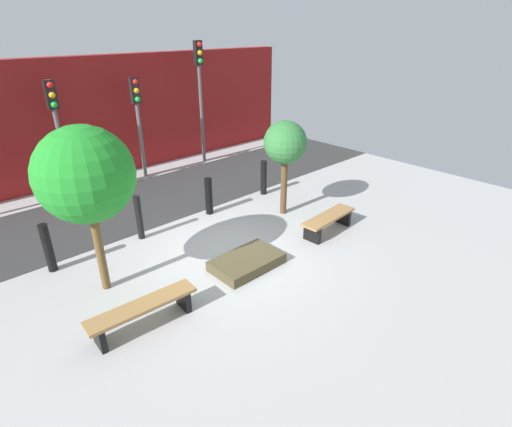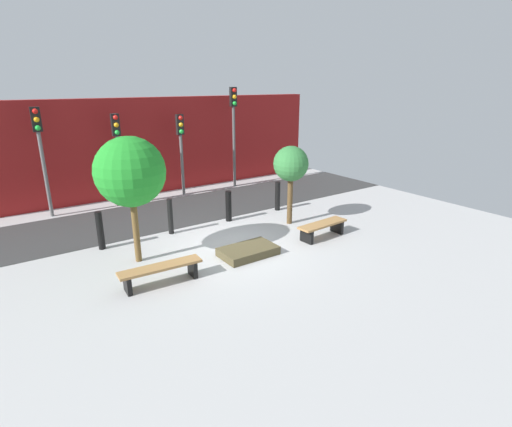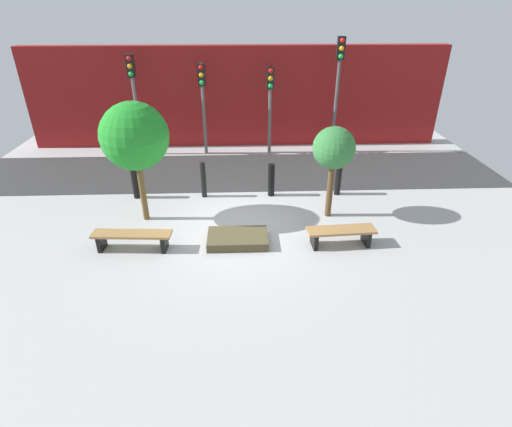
{
  "view_description": "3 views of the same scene",
  "coord_description": "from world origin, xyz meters",
  "views": [
    {
      "loc": [
        -4.77,
        -6.13,
        4.67
      ],
      "look_at": [
        0.42,
        -0.56,
        1.05
      ],
      "focal_mm": 28.0,
      "sensor_mm": 36.0,
      "label": 1
    },
    {
      "loc": [
        -5.43,
        -8.84,
        4.38
      ],
      "look_at": [
        0.35,
        -0.6,
        1.06
      ],
      "focal_mm": 28.0,
      "sensor_mm": 36.0,
      "label": 2
    },
    {
      "loc": [
        0.12,
        -9.13,
        5.36
      ],
      "look_at": [
        0.47,
        -0.33,
        0.59
      ],
      "focal_mm": 28.0,
      "sensor_mm": 36.0,
      "label": 3
    }
  ],
  "objects": [
    {
      "name": "ground_plane",
      "position": [
        0.0,
        0.0,
        0.0
      ],
      "size": [
        18.0,
        18.0,
        0.0
      ],
      "primitive_type": "plane",
      "color": "#AFAFAF"
    },
    {
      "name": "road_strip",
      "position": [
        0.0,
        3.86,
        0.01
      ],
      "size": [
        18.0,
        3.35,
        0.01
      ],
      "primitive_type": "cube",
      "color": "#333333",
      "rests_on": "ground"
    },
    {
      "name": "building_facade",
      "position": [
        0.0,
        6.93,
        1.91
      ],
      "size": [
        16.2,
        0.5,
        3.82
      ],
      "primitive_type": "cube",
      "color": "maroon",
      "rests_on": "ground"
    },
    {
      "name": "bench_left",
      "position": [
        -2.51,
        -0.93,
        0.33
      ],
      "size": [
        1.9,
        0.51,
        0.46
      ],
      "rotation": [
        0.0,
        0.0,
        -0.06
      ],
      "color": "black",
      "rests_on": "ground"
    },
    {
      "name": "bench_right",
      "position": [
        2.51,
        -0.93,
        0.32
      ],
      "size": [
        1.68,
        0.55,
        0.45
      ],
      "rotation": [
        0.0,
        0.0,
        0.06
      ],
      "color": "black",
      "rests_on": "ground"
    },
    {
      "name": "planter_bed",
      "position": [
        0.0,
        -0.73,
        0.11
      ],
      "size": [
        1.48,
        0.92,
        0.22
      ],
      "primitive_type": "cube",
      "color": "#4D442B",
      "rests_on": "ground"
    },
    {
      "name": "tree_behind_left_bench",
      "position": [
        -2.51,
        0.59,
        2.33
      ],
      "size": [
        1.71,
        1.71,
        3.19
      ],
      "color": "brown",
      "rests_on": "ground"
    },
    {
      "name": "tree_behind_right_bench",
      "position": [
        2.51,
        0.59,
        1.93
      ],
      "size": [
        1.1,
        1.1,
        2.52
      ],
      "color": "brown",
      "rests_on": "ground"
    },
    {
      "name": "bollard_far_left",
      "position": [
        -3.07,
        1.94,
        0.53
      ],
      "size": [
        0.18,
        0.18,
        1.07
      ],
      "primitive_type": "cylinder",
      "color": "black",
      "rests_on": "ground"
    },
    {
      "name": "bollard_left",
      "position": [
        -1.02,
        1.94,
        0.55
      ],
      "size": [
        0.16,
        0.16,
        1.09
      ],
      "primitive_type": "cylinder",
      "color": "black",
      "rests_on": "ground"
    },
    {
      "name": "bollard_center",
      "position": [
        1.02,
        1.94,
        0.51
      ],
      "size": [
        0.2,
        0.2,
        1.01
      ],
      "primitive_type": "cylinder",
      "color": "black",
      "rests_on": "ground"
    },
    {
      "name": "bollard_right",
      "position": [
        3.07,
        1.94,
        0.52
      ],
      "size": [
        0.19,
        0.19,
        1.04
      ],
      "primitive_type": "cylinder",
      "color": "black",
      "rests_on": "ground"
    },
    {
      "name": "traffic_light_west",
      "position": [
        -3.7,
        5.82,
        2.52
      ],
      "size": [
        0.28,
        0.27,
        3.64
      ],
      "color": "slate",
      "rests_on": "ground"
    },
    {
      "name": "traffic_light_mid_west",
      "position": [
        -1.23,
        5.82,
        2.32
      ],
      "size": [
        0.28,
        0.27,
        3.33
      ],
      "color": "#5D5D5D",
      "rests_on": "ground"
    },
    {
      "name": "traffic_light_mid_east",
      "position": [
        1.23,
        5.82,
        2.23
      ],
      "size": [
        0.28,
        0.27,
        3.2
      ],
      "color": "#5B5B5B",
      "rests_on": "ground"
    },
    {
      "name": "traffic_light_east",
      "position": [
        3.7,
        5.82,
        2.87
      ],
      "size": [
        0.28,
        0.27,
        4.19
      ],
      "color": "#515151",
      "rests_on": "ground"
    }
  ]
}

